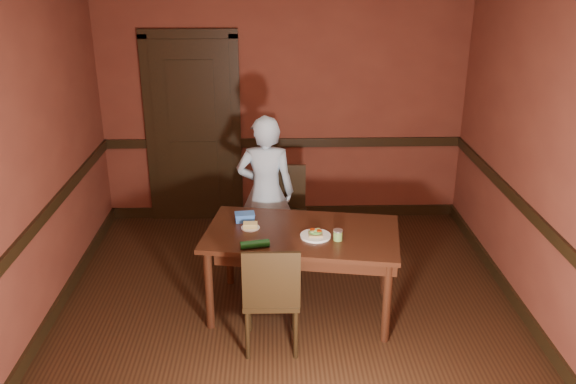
{
  "coord_description": "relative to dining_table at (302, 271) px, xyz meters",
  "views": [
    {
      "loc": [
        -0.13,
        -4.32,
        2.9
      ],
      "look_at": [
        0.0,
        0.35,
        1.05
      ],
      "focal_mm": 38.0,
      "sensor_mm": 36.0,
      "label": 1
    }
  ],
  "objects": [
    {
      "name": "dado_left",
      "position": [
        -2.1,
        -0.23,
        0.53
      ],
      "size": [
        0.03,
        4.5,
        0.1
      ],
      "primitive_type": "cube",
      "color": "black",
      "rests_on": "ground"
    },
    {
      "name": "floor",
      "position": [
        -0.11,
        -0.23,
        -0.37
      ],
      "size": [
        4.0,
        4.5,
        0.01
      ],
      "primitive_type": "cube",
      "color": "black",
      "rests_on": "ground"
    },
    {
      "name": "chair_far",
      "position": [
        -0.12,
        0.96,
        0.09
      ],
      "size": [
        0.45,
        0.45,
        0.93
      ],
      "primitive_type": null,
      "rotation": [
        0.0,
        0.0,
        -0.03
      ],
      "color": "black",
      "rests_on": "floor"
    },
    {
      "name": "dado_right",
      "position": [
        1.87,
        -0.23,
        0.53
      ],
      "size": [
        0.03,
        4.5,
        0.1
      ],
      "primitive_type": "cube",
      "color": "black",
      "rests_on": "ground"
    },
    {
      "name": "chair_near",
      "position": [
        -0.26,
        -0.5,
        0.08
      ],
      "size": [
        0.43,
        0.43,
        0.91
      ],
      "primitive_type": null,
      "rotation": [
        0.0,
        0.0,
        3.14
      ],
      "color": "black",
      "rests_on": "floor"
    },
    {
      "name": "baseboard_right",
      "position": [
        1.87,
        -0.23,
        -0.31
      ],
      "size": [
        0.03,
        4.5,
        0.12
      ],
      "primitive_type": "cube",
      "color": "black",
      "rests_on": "ground"
    },
    {
      "name": "wall_back",
      "position": [
        -0.11,
        2.02,
        0.98
      ],
      "size": [
        4.0,
        0.02,
        2.7
      ],
      "primitive_type": "cube",
      "color": "maroon",
      "rests_on": "ground"
    },
    {
      "name": "dado_back",
      "position": [
        -0.11,
        2.01,
        0.53
      ],
      "size": [
        4.0,
        0.03,
        0.1
      ],
      "primitive_type": "cube",
      "color": "black",
      "rests_on": "ground"
    },
    {
      "name": "wall_right",
      "position": [
        1.89,
        -0.23,
        0.98
      ],
      "size": [
        0.02,
        4.5,
        2.7
      ],
      "primitive_type": "cube",
      "color": "maroon",
      "rests_on": "ground"
    },
    {
      "name": "wall_left",
      "position": [
        -2.11,
        -0.23,
        0.98
      ],
      "size": [
        0.02,
        4.5,
        2.7
      ],
      "primitive_type": "cube",
      "color": "maroon",
      "rests_on": "ground"
    },
    {
      "name": "dining_table",
      "position": [
        0.0,
        0.0,
        0.0
      ],
      "size": [
        1.71,
        1.14,
        0.74
      ],
      "primitive_type": "cube",
      "rotation": [
        0.0,
        0.0,
        -0.16
      ],
      "color": "black",
      "rests_on": "floor"
    },
    {
      "name": "wrapped_veg",
      "position": [
        -0.38,
        -0.29,
        0.4
      ],
      "size": [
        0.24,
        0.11,
        0.06
      ],
      "primitive_type": "cylinder",
      "rotation": [
        0.0,
        1.57,
        0.21
      ],
      "color": "#104313",
      "rests_on": "dining_table"
    },
    {
      "name": "food_tub",
      "position": [
        -0.48,
        0.23,
        0.41
      ],
      "size": [
        0.18,
        0.13,
        0.07
      ],
      "rotation": [
        0.0,
        0.0,
        0.12
      ],
      "color": "#376CC6",
      "rests_on": "dining_table"
    },
    {
      "name": "cheese_saucer",
      "position": [
        -0.43,
        0.08,
        0.39
      ],
      "size": [
        0.16,
        0.16,
        0.05
      ],
      "rotation": [
        0.0,
        0.0,
        -0.01
      ],
      "color": "white",
      "rests_on": "dining_table"
    },
    {
      "name": "person",
      "position": [
        -0.31,
        0.85,
        0.39
      ],
      "size": [
        0.57,
        0.39,
        1.51
      ],
      "primitive_type": "imported",
      "rotation": [
        0.0,
        0.0,
        3.1
      ],
      "color": "silver",
      "rests_on": "floor"
    },
    {
      "name": "door",
      "position": [
        -1.11,
        1.99,
        0.72
      ],
      "size": [
        1.05,
        0.07,
        2.2
      ],
      "color": "black",
      "rests_on": "ground"
    },
    {
      "name": "baseboard_left",
      "position": [
        -2.1,
        -0.23,
        -0.31
      ],
      "size": [
        0.03,
        4.5,
        0.12
      ],
      "primitive_type": "cube",
      "color": "black",
      "rests_on": "ground"
    },
    {
      "name": "wall_front",
      "position": [
        -0.11,
        -2.48,
        0.98
      ],
      "size": [
        4.0,
        0.02,
        2.7
      ],
      "primitive_type": "cube",
      "color": "maroon",
      "rests_on": "ground"
    },
    {
      "name": "sauce_jar",
      "position": [
        0.28,
        -0.16,
        0.42
      ],
      "size": [
        0.08,
        0.08,
        0.09
      ],
      "rotation": [
        0.0,
        0.0,
        -0.17
      ],
      "color": "olive",
      "rests_on": "dining_table"
    },
    {
      "name": "sandwich_plate",
      "position": [
        0.11,
        -0.1,
        0.39
      ],
      "size": [
        0.25,
        0.25,
        0.06
      ],
      "rotation": [
        0.0,
        0.0,
        0.14
      ],
      "color": "white",
      "rests_on": "dining_table"
    },
    {
      "name": "baseboard_back",
      "position": [
        -0.11,
        2.01,
        -0.31
      ],
      "size": [
        4.0,
        0.03,
        0.12
      ],
      "primitive_type": "cube",
      "color": "black",
      "rests_on": "ground"
    }
  ]
}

